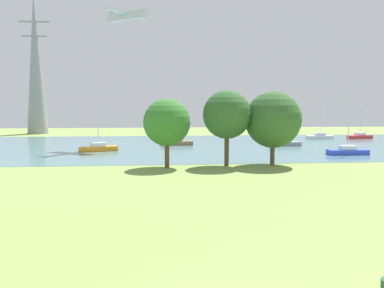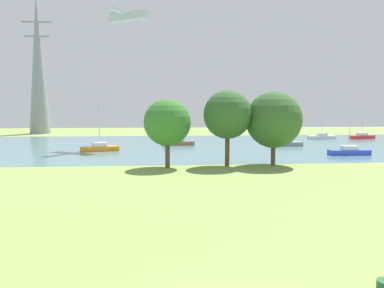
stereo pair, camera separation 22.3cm
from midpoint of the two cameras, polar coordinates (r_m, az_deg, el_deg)
name	(u,v)px [view 1 (the left image)]	position (r m, az deg, el deg)	size (l,w,h in m)	color
ground_plane	(186,180)	(31.13, -1.08, -5.17)	(160.00, 160.00, 0.00)	#7F994C
water_surface	(172,145)	(58.84, -3.06, -0.20)	(140.00, 40.00, 0.02)	slate
sailboat_brown	(177,142)	(59.09, -2.35, 0.25)	(4.90, 1.87, 5.69)	brown
sailboat_white	(320,136)	(74.43, 17.90, 1.06)	(4.82, 1.57, 7.41)	white
sailboat_red	(360,136)	(77.68, 23.01, 1.05)	(5.03, 2.79, 5.55)	red
sailboat_gray	(284,143)	(59.58, 13.05, 0.18)	(4.86, 1.71, 7.39)	gray
sailboat_blue	(348,151)	(50.66, 21.45, -0.94)	(4.81, 1.53, 7.50)	blue
sailboat_orange	(98,148)	(52.44, -13.49, -0.53)	(5.03, 3.00, 6.02)	orange
tree_west_near	(167,123)	(37.05, -3.83, 3.11)	(4.43, 4.43, 6.48)	brown
tree_east_far	(227,115)	(38.03, 4.90, 4.23)	(4.66, 4.66, 7.31)	brown
tree_west_far	(273,120)	(39.21, 11.47, 3.45)	(5.50, 5.50, 7.22)	brown
electricity_pylon	(36,64)	(92.06, -21.72, 10.65)	(6.40, 4.40, 29.61)	gray
light_aircraft	(127,16)	(59.34, -9.49, 17.82)	(5.92, 7.58, 2.10)	silver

